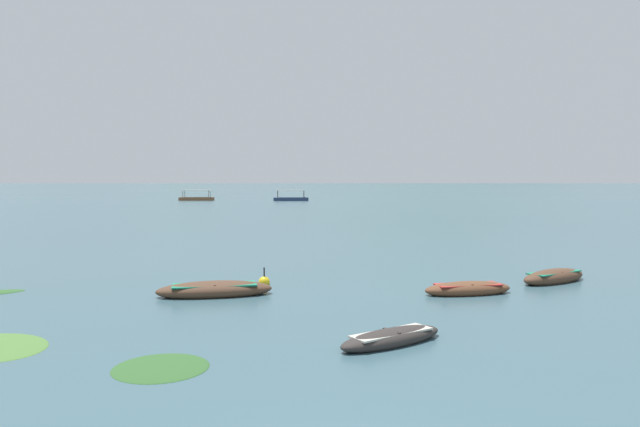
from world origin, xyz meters
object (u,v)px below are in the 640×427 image
Objects in this scene: rowboat_1 at (392,338)px; mooring_buoy at (264,282)px; rowboat_2 at (468,289)px; ferry_0 at (291,199)px; ferry_1 at (197,198)px; rowboat_4 at (215,290)px; rowboat_5 at (554,277)px.

mooring_buoy is (-4.24, 9.20, -0.06)m from rowboat_1.
rowboat_2 is at bearing 60.31° from rowboat_1.
ferry_0 and ferry_1 have the same top height.
mooring_buoy reaches higher than rowboat_1.
ferry_1 is at bearing 101.58° from rowboat_4.
mooring_buoy is (1.72, 2.45, -0.12)m from rowboat_4.
rowboat_1 is at bearing -131.46° from rowboat_5.
rowboat_1 is 10.12m from mooring_buoy.
rowboat_1 is 0.43× the size of ferry_0.
rowboat_2 is (3.96, 6.94, 0.03)m from rowboat_1.
rowboat_5 is at bearing 30.36° from rowboat_2.
rowboat_5 is (8.47, 9.58, 0.06)m from rowboat_1.
ferry_1 reaches higher than mooring_buoy.
ferry_0 is 1.04× the size of ferry_1.
mooring_buoy reaches higher than rowboat_4.
rowboat_4 is (-5.96, 6.75, 0.06)m from rowboat_1.
rowboat_1 is 118.63m from ferry_1.
rowboat_5 reaches higher than rowboat_1.
rowboat_4 is at bearing -168.87° from rowboat_5.
ferry_1 is at bearing 174.52° from ferry_0.
rowboat_4 is at bearing -125.06° from mooring_buoy.
rowboat_5 is at bearing 1.75° from mooring_buoy.
ferry_1 is at bearing 103.74° from rowboat_1.
rowboat_1 is 3.89× the size of mooring_buoy.
rowboat_4 is at bearing 131.44° from rowboat_1.
ferry_1 is at bearing 109.13° from rowboat_5.
ferry_0 reaches higher than rowboat_4.
rowboat_4 is 1.19× the size of rowboat_5.
rowboat_2 is at bearing -15.39° from mooring_buoy.
rowboat_2 is at bearing 1.13° from rowboat_4.
rowboat_4 reaches higher than rowboat_2.
rowboat_5 is at bearing 11.13° from rowboat_4.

